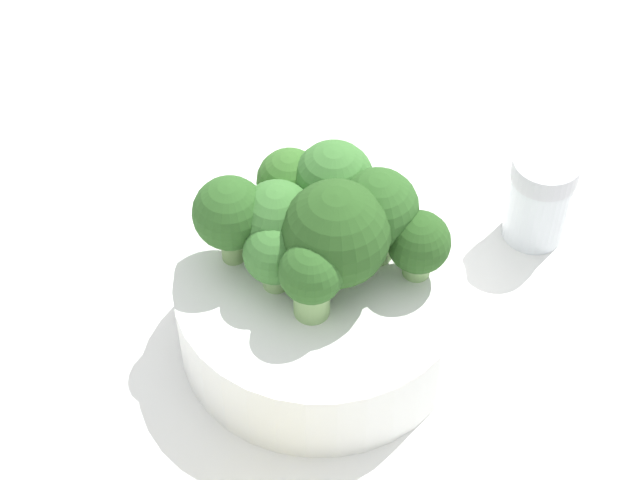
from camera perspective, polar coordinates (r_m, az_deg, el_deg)
ground_plane at (r=0.64m, az=0.00°, el=-5.19°), size 3.00×3.00×0.00m
bowl at (r=0.62m, az=0.00°, el=-3.72°), size 0.17×0.17×0.05m
broccoli_floret_0 at (r=0.56m, az=-0.46°, el=-1.98°), size 0.04×0.04×0.05m
broccoli_floret_1 at (r=0.59m, az=3.10°, el=1.52°), size 0.05×0.05×0.06m
broccoli_floret_2 at (r=0.59m, az=-4.82°, el=1.34°), size 0.04×0.04×0.06m
broccoli_floret_3 at (r=0.59m, az=-2.29°, el=1.02°), size 0.04×0.04×0.05m
broccoli_floret_4 at (r=0.57m, az=0.86°, el=0.26°), size 0.06×0.06×0.07m
broccoli_floret_5 at (r=0.60m, az=0.73°, el=3.10°), size 0.05×0.05×0.06m
broccoli_floret_6 at (r=0.58m, az=-2.39°, el=-1.14°), size 0.04×0.04×0.04m
broccoli_floret_7 at (r=0.61m, az=-1.62°, el=3.06°), size 0.04×0.04×0.05m
broccoli_floret_8 at (r=0.59m, az=5.29°, el=-0.20°), size 0.04×0.04×0.04m
pepper_shaker at (r=0.69m, az=11.63°, el=2.23°), size 0.04×0.04×0.06m
almond_crumb_0 at (r=0.73m, az=2.31°, el=3.83°), size 0.01×0.01×0.01m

